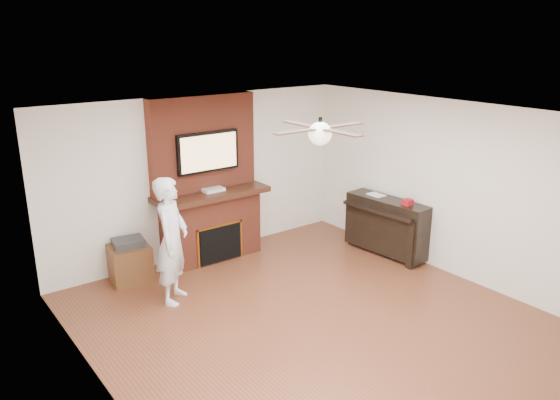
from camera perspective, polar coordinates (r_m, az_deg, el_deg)
room_shell at (r=6.29m, az=3.99°, el=-2.71°), size 5.36×5.86×2.86m
fireplace at (r=8.36m, az=-7.50°, el=0.46°), size 1.78×0.64×2.50m
tv at (r=8.15m, az=-7.53°, el=5.00°), size 1.00×0.08×0.60m
ceiling_fan at (r=6.00m, az=4.20°, el=7.03°), size 1.21×1.21×0.31m
person at (r=7.11m, az=-11.23°, el=-4.17°), size 0.72×0.72×1.67m
side_table at (r=8.02m, az=-15.41°, el=-6.19°), size 0.61×0.61×0.62m
piano at (r=8.72m, az=11.11°, el=-2.56°), size 0.62×1.41×0.99m
cable_box at (r=8.26m, az=-6.98°, el=1.06°), size 0.33×0.19×0.05m
candle_orange at (r=8.42m, az=-7.87°, el=-6.24°), size 0.06×0.06×0.12m
candle_green at (r=8.48m, az=-6.89°, el=-6.16°), size 0.07×0.07×0.08m
candle_cream at (r=8.56m, az=-6.35°, el=-5.81°), size 0.08×0.08×0.10m
candle_blue at (r=8.58m, az=-5.59°, el=-5.84°), size 0.06×0.06×0.08m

